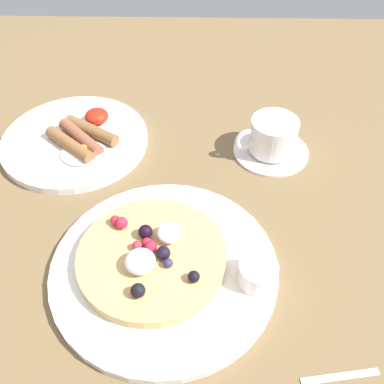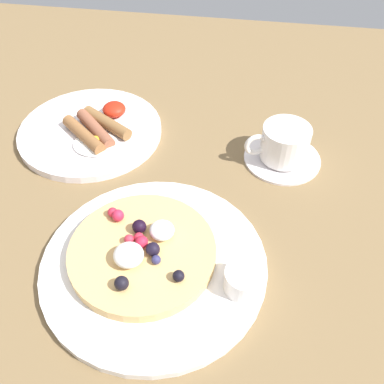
{
  "view_description": "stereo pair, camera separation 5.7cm",
  "coord_description": "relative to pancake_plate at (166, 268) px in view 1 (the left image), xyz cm",
  "views": [
    {
      "loc": [
        4.3,
        -41.84,
        48.61
      ],
      "look_at": [
        3.42,
        1.16,
        4.0
      ],
      "focal_mm": 40.6,
      "sensor_mm": 36.0,
      "label": 1
    },
    {
      "loc": [
        10.02,
        -41.34,
        48.61
      ],
      "look_at": [
        3.42,
        1.16,
        4.0
      ],
      "focal_mm": 40.6,
      "sensor_mm": 36.0,
      "label": 2
    }
  ],
  "objects": [
    {
      "name": "pancake_with_berries",
      "position": [
        -1.91,
        0.65,
        1.67
      ],
      "size": [
        19.48,
        19.48,
        3.93
      ],
      "color": "tan",
      "rests_on": "pancake_plate"
    },
    {
      "name": "coffee_cup",
      "position": [
        16.15,
        24.22,
        3.18
      ],
      "size": [
        10.51,
        7.78,
        5.63
      ],
      "color": "white",
      "rests_on": "coffee_saucer"
    },
    {
      "name": "coffee_saucer",
      "position": [
        16.3,
        24.27,
        -0.17
      ],
      "size": [
        12.71,
        12.71,
        0.87
      ],
      "primitive_type": "cylinder",
      "color": "white",
      "rests_on": "ground_plane"
    },
    {
      "name": "breakfast_plate",
      "position": [
        -17.48,
        25.91,
        0.06
      ],
      "size": [
        25.13,
        25.13,
        1.33
      ],
      "primitive_type": "cylinder",
      "color": "white",
      "rests_on": "ground_plane"
    },
    {
      "name": "syrup_ramekin",
      "position": [
        11.58,
        -2.08,
        2.22
      ],
      "size": [
        4.92,
        4.92,
        3.13
      ],
      "color": "white",
      "rests_on": "pancake_plate"
    },
    {
      "name": "fried_breakfast",
      "position": [
        -15.44,
        25.2,
        1.67
      ],
      "size": [
        12.74,
        14.35,
        2.5
      ],
      "color": "brown",
      "rests_on": "breakfast_plate"
    },
    {
      "name": "pancake_plate",
      "position": [
        0.0,
        0.0,
        0.0
      ],
      "size": [
        29.81,
        29.81,
        1.22
      ],
      "primitive_type": "cylinder",
      "color": "white",
      "rests_on": "ground_plane"
    },
    {
      "name": "ground_plane",
      "position": [
        -0.26,
        9.49,
        -2.11
      ],
      "size": [
        189.17,
        133.76,
        3.0
      ],
      "primitive_type": "cube",
      "color": "brown"
    }
  ]
}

